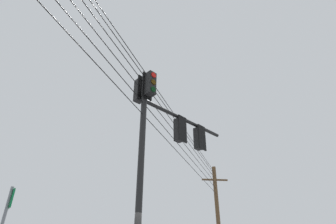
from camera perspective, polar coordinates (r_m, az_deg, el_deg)
name	(u,v)px	position (r m, az deg, el deg)	size (l,w,h in m)	color
signal_mast_assembly	(162,134)	(9.30, -1.28, -4.77)	(2.88, 3.96, 7.25)	black
utility_pole_wooden	(218,217)	(22.09, 10.64, -21.24)	(2.06, 0.76, 8.05)	brown
overhead_wire_span	(126,67)	(8.41, -8.95, 9.49)	(3.94, 31.59, 2.43)	black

